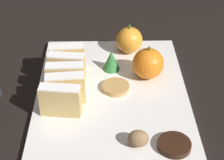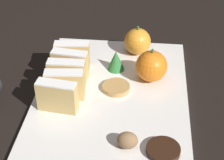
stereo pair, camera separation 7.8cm
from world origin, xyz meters
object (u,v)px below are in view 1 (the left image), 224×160
orange_near (129,40)px  orange_far (148,64)px  walnut (138,138)px  chocolate_cookie (174,145)px

orange_near → orange_far: size_ratio=0.94×
orange_near → walnut: (-0.00, -0.32, -0.02)m
orange_near → walnut: orange_near is taller
orange_near → orange_far: (0.04, -0.11, 0.00)m
walnut → orange_far: bearing=80.0°
orange_far → chocolate_cookie: orange_far is taller
orange_far → walnut: 0.21m
walnut → orange_near: bearing=89.7°
walnut → chocolate_cookie: size_ratio=0.63×
orange_near → orange_far: 0.11m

